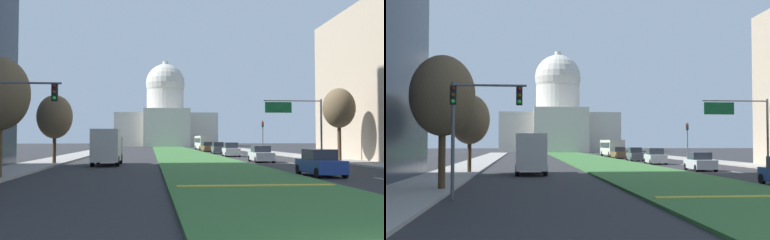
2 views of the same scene
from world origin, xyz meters
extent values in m
plane|color=#2B2B2D|center=(0.00, 67.92, 0.00)|extent=(298.85, 298.85, 0.00)
cube|color=#386B33|center=(0.00, 61.13, 0.07)|extent=(8.42, 122.26, 0.14)
cube|color=gold|center=(0.00, 12.92, 0.16)|extent=(7.58, 0.50, 0.04)
cube|color=silver|center=(8.61, 27.53, 0.00)|extent=(0.16, 2.40, 0.01)
cube|color=silver|center=(8.61, 33.74, 0.00)|extent=(0.16, 2.40, 0.01)
cube|color=silver|center=(8.61, 48.52, 0.00)|extent=(0.16, 2.40, 0.01)
cube|color=silver|center=(8.61, 57.45, 0.00)|extent=(0.16, 2.40, 0.01)
cube|color=silver|center=(8.61, 60.99, 0.00)|extent=(0.16, 2.40, 0.01)
cube|color=#9E9991|center=(-15.01, 54.34, 0.07)|extent=(4.00, 122.26, 0.15)
cube|color=#9E9991|center=(15.01, 54.34, 0.07)|extent=(4.00, 122.26, 0.15)
cube|color=beige|center=(0.00, 135.84, 5.17)|extent=(31.33, 22.16, 10.35)
cube|color=beige|center=(0.00, 122.76, 5.69)|extent=(13.79, 4.00, 11.38)
cylinder|color=beige|center=(0.00, 135.84, 14.28)|extent=(12.01, 12.01, 7.86)
sphere|color=beige|center=(0.00, 135.84, 20.43)|extent=(12.72, 12.72, 12.72)
cylinder|color=beige|center=(0.00, 135.84, 26.16)|extent=(1.80, 1.80, 3.00)
cylinder|color=#515456|center=(-10.91, 14.05, 5.05)|extent=(3.20, 0.10, 0.10)
cube|color=black|center=(-9.63, 14.05, 4.60)|extent=(0.28, 0.24, 0.84)
sphere|color=#510F0F|center=(-9.63, 13.91, 4.88)|extent=(0.18, 0.18, 0.18)
sphere|color=#4C380F|center=(-9.63, 13.91, 4.60)|extent=(0.18, 0.18, 0.18)
sphere|color=#1ED838|center=(-9.63, 13.91, 4.32)|extent=(0.18, 0.18, 0.18)
cylinder|color=#515456|center=(12.51, 59.62, 2.60)|extent=(0.16, 0.16, 5.20)
cube|color=black|center=(12.51, 59.62, 4.60)|extent=(0.28, 0.24, 0.84)
sphere|color=red|center=(12.51, 59.48, 4.88)|extent=(0.18, 0.18, 0.18)
sphere|color=#4C380F|center=(12.51, 59.48, 4.60)|extent=(0.18, 0.18, 0.18)
sphere|color=#0F4219|center=(12.51, 59.48, 4.32)|extent=(0.18, 0.18, 0.18)
cylinder|color=#515456|center=(12.71, 36.56, 3.25)|extent=(0.20, 0.20, 6.50)
cylinder|color=#515456|center=(9.65, 36.56, 6.30)|extent=(6.11, 0.12, 0.12)
cube|color=#146033|center=(8.13, 36.51, 5.60)|extent=(2.80, 0.08, 1.10)
ellipsoid|color=brown|center=(-13.64, 18.49, 4.97)|extent=(3.38, 3.38, 4.22)
cylinder|color=#4C3823|center=(-13.77, 33.89, 1.70)|extent=(0.32, 0.32, 3.39)
ellipsoid|color=brown|center=(-13.77, 33.89, 4.41)|extent=(3.23, 3.23, 4.04)
cylinder|color=#4C3823|center=(13.94, 35.00, 2.23)|extent=(0.37, 0.37, 4.47)
ellipsoid|color=brown|center=(13.94, 35.00, 5.47)|extent=(3.21, 3.21, 4.01)
cube|color=navy|center=(5.80, 19.59, 0.63)|extent=(1.93, 4.16, 0.82)
cube|color=#282D38|center=(5.79, 19.76, 1.37)|extent=(1.67, 2.01, 0.67)
cylinder|color=black|center=(6.67, 17.99, 0.32)|extent=(0.23, 0.64, 0.64)
cylinder|color=black|center=(4.97, 17.96, 0.32)|extent=(0.23, 0.64, 0.64)
cylinder|color=black|center=(6.62, 21.22, 0.32)|extent=(0.23, 0.64, 0.64)
cylinder|color=black|center=(4.92, 21.19, 0.32)|extent=(0.23, 0.64, 0.64)
cube|color=#BCBCC1|center=(6.14, 35.95, 0.62)|extent=(1.99, 4.16, 0.79)
cube|color=#282D38|center=(6.14, 36.11, 1.33)|extent=(1.71, 2.02, 0.65)
cylinder|color=black|center=(6.95, 34.32, 0.32)|extent=(0.24, 0.65, 0.64)
cylinder|color=black|center=(5.23, 34.38, 0.32)|extent=(0.24, 0.65, 0.64)
cylinder|color=black|center=(7.04, 37.53, 0.32)|extent=(0.24, 0.65, 0.64)
cylinder|color=black|center=(5.33, 37.58, 0.32)|extent=(0.24, 0.65, 0.64)
cube|color=#BCBCC1|center=(5.77, 50.51, 0.67)|extent=(2.09, 4.32, 0.91)
cube|color=#282D38|center=(5.78, 50.68, 1.50)|extent=(1.76, 2.11, 0.74)
cylinder|color=black|center=(6.57, 48.80, 0.32)|extent=(0.25, 0.65, 0.64)
cylinder|color=black|center=(4.83, 48.88, 0.32)|extent=(0.25, 0.65, 0.64)
cylinder|color=black|center=(6.71, 52.15, 0.32)|extent=(0.25, 0.65, 0.64)
cylinder|color=black|center=(4.97, 52.22, 0.32)|extent=(0.25, 0.65, 0.64)
cube|color=#4C5156|center=(5.68, 61.17, 0.67)|extent=(1.87, 4.45, 0.90)
cube|color=#282D38|center=(5.68, 61.34, 1.48)|extent=(1.60, 2.15, 0.73)
cylinder|color=black|center=(6.43, 59.39, 0.32)|extent=(0.24, 0.65, 0.64)
cylinder|color=black|center=(4.83, 59.43, 0.32)|extent=(0.24, 0.65, 0.64)
cylinder|color=black|center=(6.52, 62.90, 0.32)|extent=(0.24, 0.65, 0.64)
cylinder|color=black|center=(4.92, 62.94, 0.32)|extent=(0.24, 0.65, 0.64)
cube|color=brown|center=(5.45, 72.15, 0.65)|extent=(2.14, 4.68, 0.87)
cube|color=#282D38|center=(5.44, 72.34, 1.45)|extent=(1.78, 2.28, 0.71)
cylinder|color=black|center=(6.41, 70.36, 0.32)|extent=(0.25, 0.65, 0.64)
cylinder|color=black|center=(4.68, 70.27, 0.32)|extent=(0.25, 0.65, 0.64)
cylinder|color=black|center=(6.22, 74.04, 0.32)|extent=(0.25, 0.65, 0.64)
cylinder|color=black|center=(4.49, 73.95, 0.32)|extent=(0.25, 0.65, 0.64)
cube|color=#4C5156|center=(-8.83, 34.73, 1.45)|extent=(2.30, 2.00, 2.20)
cube|color=beige|center=(-8.83, 31.53, 1.80)|extent=(2.30, 4.40, 2.80)
cylinder|color=black|center=(-9.88, 34.73, 0.45)|extent=(0.30, 0.90, 0.90)
cylinder|color=black|center=(-7.78, 34.73, 0.45)|extent=(0.30, 0.90, 0.90)
cylinder|color=black|center=(-9.88, 30.43, 0.45)|extent=(0.30, 0.90, 0.90)
cylinder|color=black|center=(-7.78, 30.43, 0.45)|extent=(0.30, 0.90, 0.90)
cube|color=beige|center=(5.80, 80.74, 1.70)|extent=(2.50, 11.00, 2.50)
cube|color=#232833|center=(5.80, 80.74, 2.05)|extent=(2.52, 10.12, 0.90)
cylinder|color=black|center=(6.95, 76.44, 0.50)|extent=(0.32, 1.00, 1.00)
cylinder|color=black|center=(4.65, 76.44, 0.50)|extent=(0.32, 1.00, 1.00)
cylinder|color=black|center=(6.95, 84.64, 0.50)|extent=(0.32, 1.00, 1.00)
cylinder|color=black|center=(4.65, 84.64, 0.50)|extent=(0.32, 1.00, 1.00)
camera|label=1|loc=(-5.05, -7.65, 2.37)|focal=41.23mm
camera|label=2|loc=(-9.44, -9.45, 2.53)|focal=49.40mm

